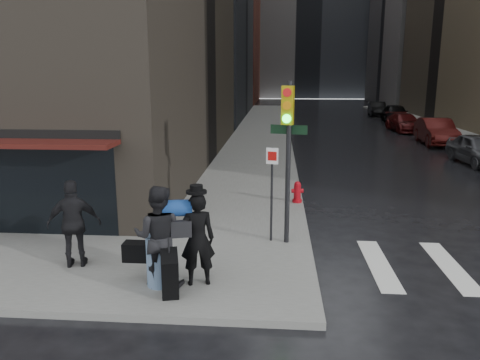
% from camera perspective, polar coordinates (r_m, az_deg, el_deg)
% --- Properties ---
extents(ground, '(140.00, 140.00, 0.00)m').
position_cam_1_polar(ground, '(10.36, -2.00, -11.79)').
color(ground, black).
rests_on(ground, ground).
extents(sidewalk_left, '(4.00, 50.00, 0.15)m').
position_cam_1_polar(sidewalk_left, '(36.61, 2.81, 6.28)').
color(sidewalk_left, slate).
rests_on(sidewalk_left, ground).
extents(sidewalk_right, '(3.00, 50.00, 0.15)m').
position_cam_1_polar(sidewalk_right, '(38.64, 23.35, 5.59)').
color(sidewalk_right, slate).
rests_on(sidewalk_right, ground).
extents(bldg_left_far, '(22.00, 20.00, 26.00)m').
position_cam_1_polar(bldg_left_far, '(73.24, -7.00, 19.69)').
color(bldg_left_far, brown).
rests_on(bldg_left_far, ground).
extents(bldg_right_far, '(22.00, 20.00, 25.00)m').
position_cam_1_polar(bldg_right_far, '(72.26, 26.07, 18.22)').
color(bldg_right_far, '#66635F').
rests_on(bldg_right_far, ground).
extents(bldg_distant, '(40.00, 12.00, 32.00)m').
position_cam_1_polar(bldg_distant, '(88.25, 8.21, 20.45)').
color(bldg_distant, '#66635F').
rests_on(bldg_distant, ground).
extents(man_overcoat, '(1.08, 1.28, 2.10)m').
position_cam_1_polar(man_overcoat, '(9.34, -5.89, -7.83)').
color(man_overcoat, black).
rests_on(man_overcoat, ground).
extents(man_jeans, '(1.47, 0.78, 2.06)m').
position_cam_1_polar(man_jeans, '(9.44, -9.92, -6.75)').
color(man_jeans, black).
rests_on(man_jeans, ground).
extents(man_greycoat, '(1.22, 0.74, 1.95)m').
position_cam_1_polar(man_greycoat, '(10.84, -19.56, -5.04)').
color(man_greycoat, black).
rests_on(man_greycoat, ground).
extents(traffic_light, '(0.98, 0.55, 3.99)m').
position_cam_1_polar(traffic_light, '(11.28, 5.68, 4.69)').
color(traffic_light, black).
rests_on(traffic_light, ground).
extents(fire_hydrant, '(0.40, 0.31, 0.71)m').
position_cam_1_polar(fire_hydrant, '(15.52, 7.00, -1.57)').
color(fire_hydrant, '#9E0912').
rests_on(fire_hydrant, ground).
extents(parked_car_1, '(2.01, 4.35, 1.44)m').
position_cam_1_polar(parked_car_1, '(25.32, 27.06, 3.35)').
color(parked_car_1, '#505055').
rests_on(parked_car_1, ground).
extents(parked_car_2, '(1.94, 4.91, 1.59)m').
position_cam_1_polar(parked_car_2, '(31.33, 22.80, 5.48)').
color(parked_car_2, '#410F0D').
rests_on(parked_car_2, ground).
extents(parked_car_3, '(2.23, 4.75, 1.34)m').
position_cam_1_polar(parked_car_3, '(37.41, 19.40, 6.63)').
color(parked_car_3, '#440D0D').
rests_on(parked_car_3, ground).
extents(parked_car_4, '(2.24, 4.87, 1.62)m').
position_cam_1_polar(parked_car_4, '(43.83, 18.43, 7.71)').
color(parked_car_4, black).
rests_on(parked_car_4, ground).
extents(parked_car_5, '(1.85, 4.43, 1.42)m').
position_cam_1_polar(parked_car_5, '(50.04, 16.38, 8.31)').
color(parked_car_5, black).
rests_on(parked_car_5, ground).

